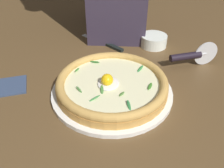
% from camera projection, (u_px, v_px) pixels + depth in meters
% --- Properties ---
extents(ground_plane, '(2.40, 2.40, 0.03)m').
position_uv_depth(ground_plane, '(117.00, 98.00, 0.70)').
color(ground_plane, brown).
rests_on(ground_plane, ground).
extents(pizza_plate, '(0.33, 0.33, 0.01)m').
position_uv_depth(pizza_plate, '(112.00, 92.00, 0.69)').
color(pizza_plate, white).
rests_on(pizza_plate, ground).
extents(pizza, '(0.30, 0.30, 0.06)m').
position_uv_depth(pizza, '(112.00, 84.00, 0.68)').
color(pizza, gold).
rests_on(pizza, pizza_plate).
extents(side_bowl, '(0.10, 0.10, 0.04)m').
position_uv_depth(side_bowl, '(154.00, 41.00, 0.91)').
color(side_bowl, white).
rests_on(side_bowl, ground).
extents(pizza_cutter, '(0.07, 0.16, 0.08)m').
position_uv_depth(pizza_cutter, '(191.00, 56.00, 0.79)').
color(pizza_cutter, silver).
rests_on(pizza_cutter, ground).
extents(table_knife, '(0.14, 0.18, 0.01)m').
position_uv_depth(table_knife, '(108.00, 45.00, 0.92)').
color(table_knife, silver).
rests_on(table_knife, ground).
extents(folded_napkin, '(0.14, 0.16, 0.01)m').
position_uv_depth(folded_napkin, '(1.00, 87.00, 0.71)').
color(folded_napkin, '#31415F').
rests_on(folded_napkin, ground).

